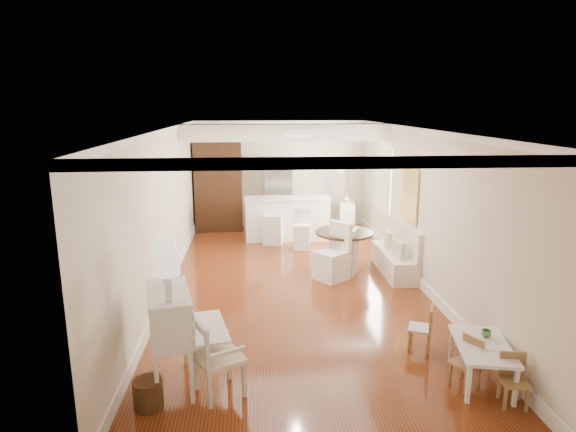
{
  "coord_description": "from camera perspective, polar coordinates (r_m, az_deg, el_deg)",
  "views": [
    {
      "loc": [
        -0.75,
        -8.19,
        3.19
      ],
      "look_at": [
        -0.1,
        0.3,
        1.23
      ],
      "focal_mm": 30.0,
      "sensor_mm": 36.0,
      "label": 1
    }
  ],
  "objects": [
    {
      "name": "room",
      "position": [
        8.63,
        0.89,
        4.94
      ],
      "size": [
        9.0,
        9.04,
        2.82
      ],
      "color": "brown",
      "rests_on": "ground"
    },
    {
      "name": "secretary_bureau",
      "position": [
        5.82,
        -13.74,
        -13.98
      ],
      "size": [
        1.1,
        1.11,
        1.17
      ],
      "primitive_type": "cube",
      "rotation": [
        0.0,
        0.0,
        0.22
      ],
      "color": "white",
      "rests_on": "ground"
    },
    {
      "name": "gustavian_armchair",
      "position": [
        5.64,
        -8.15,
        -16.16
      ],
      "size": [
        0.7,
        0.7,
        0.91
      ],
      "primitive_type": "cube",
      "rotation": [
        0.0,
        0.0,
        2.03
      ],
      "color": "beige",
      "rests_on": "ground"
    },
    {
      "name": "wicker_basket",
      "position": [
        5.72,
        -16.24,
        -19.57
      ],
      "size": [
        0.34,
        0.34,
        0.32
      ],
      "primitive_type": "cylinder",
      "rotation": [
        0.0,
        0.0,
        -0.07
      ],
      "color": "#492E16",
      "rests_on": "ground"
    },
    {
      "name": "kids_table",
      "position": [
        6.3,
        21.93,
        -15.87
      ],
      "size": [
        0.77,
        1.08,
        0.49
      ],
      "primitive_type": "cube",
      "rotation": [
        0.0,
        0.0,
        -0.2
      ],
      "color": "white",
      "rests_on": "ground"
    },
    {
      "name": "kids_chair_a",
      "position": [
        6.14,
        20.28,
        -16.0
      ],
      "size": [
        0.39,
        0.39,
        0.59
      ],
      "primitive_type": "cube",
      "rotation": [
        0.0,
        0.0,
        -1.07
      ],
      "color": "#A27249",
      "rests_on": "ground"
    },
    {
      "name": "kids_chair_b",
      "position": [
        6.78,
        15.41,
        -12.6
      ],
      "size": [
        0.4,
        0.4,
        0.63
      ],
      "primitive_type": "cube",
      "rotation": [
        0.0,
        0.0,
        -1.99
      ],
      "color": "olive",
      "rests_on": "ground"
    },
    {
      "name": "kids_chair_c",
      "position": [
        6.0,
        25.25,
        -17.27
      ],
      "size": [
        0.33,
        0.33,
        0.58
      ],
      "primitive_type": "cube",
      "rotation": [
        0.0,
        0.0,
        -0.2
      ],
      "color": "olive",
      "rests_on": "ground"
    },
    {
      "name": "banquette",
      "position": [
        9.5,
        12.59,
        -3.84
      ],
      "size": [
        0.52,
        1.6,
        0.98
      ],
      "primitive_type": "cube",
      "color": "silver",
      "rests_on": "ground"
    },
    {
      "name": "dining_table",
      "position": [
        9.6,
        6.61,
        -4.07
      ],
      "size": [
        1.48,
        1.48,
        0.77
      ],
      "primitive_type": "cylinder",
      "rotation": [
        0.0,
        0.0,
        0.39
      ],
      "color": "#422715",
      "rests_on": "ground"
    },
    {
      "name": "slip_chair_near",
      "position": [
        8.99,
        5.23,
        -4.25
      ],
      "size": [
        0.73,
        0.72,
        1.07
      ],
      "primitive_type": "cube",
      "rotation": [
        0.0,
        0.0,
        -0.93
      ],
      "color": "white",
      "rests_on": "ground"
    },
    {
      "name": "slip_chair_far",
      "position": [
        9.35,
        6.71,
        -4.13
      ],
      "size": [
        0.59,
        0.58,
        0.9
      ],
      "primitive_type": "cube",
      "rotation": [
        0.0,
        0.0,
        -2.03
      ],
      "color": "white",
      "rests_on": "ground"
    },
    {
      "name": "breakfast_counter",
      "position": [
        11.63,
        -0.08,
        -0.3
      ],
      "size": [
        2.05,
        0.65,
        1.03
      ],
      "primitive_type": "cube",
      "color": "white",
      "rests_on": "ground"
    },
    {
      "name": "bar_stool_left",
      "position": [
        11.26,
        -1.75,
        -0.55
      ],
      "size": [
        0.54,
        0.54,
        1.11
      ],
      "primitive_type": "cube",
      "rotation": [
        0.0,
        0.0,
        -0.24
      ],
      "color": "silver",
      "rests_on": "ground"
    },
    {
      "name": "bar_stool_right",
      "position": [
        10.86,
        1.68,
        -1.58
      ],
      "size": [
        0.42,
        0.42,
        0.92
      ],
      "primitive_type": "cube",
      "rotation": [
        0.0,
        0.0,
        -0.15
      ],
      "color": "white",
      "rests_on": "ground"
    },
    {
      "name": "pantry_cabinet",
      "position": [
        12.56,
        -8.22,
        3.51
      ],
      "size": [
        1.2,
        0.6,
        2.3
      ],
      "primitive_type": "cube",
      "color": "#381E11",
      "rests_on": "ground"
    },
    {
      "name": "fridge",
      "position": [
        12.59,
        0.47,
        2.51
      ],
      "size": [
        0.75,
        0.65,
        1.8
      ],
      "primitive_type": "imported",
      "color": "silver",
      "rests_on": "ground"
    },
    {
      "name": "sideboard",
      "position": [
        12.46,
        6.95,
        -0.08
      ],
      "size": [
        0.47,
        0.86,
        0.78
      ],
      "primitive_type": "cube",
      "rotation": [
        0.0,
        0.0,
        -0.14
      ],
      "color": "beige",
      "rests_on": "ground"
    },
    {
      "name": "pencil_cup",
      "position": [
        6.35,
        22.43,
        -12.76
      ],
      "size": [
        0.13,
        0.13,
        0.09
      ],
      "primitive_type": "imported",
      "rotation": [
        0.0,
        0.0,
        0.15
      ],
      "color": "#538C51",
      "rests_on": "kids_table"
    },
    {
      "name": "branch_vase",
      "position": [
        12.38,
        6.94,
        2.09
      ],
      "size": [
        0.18,
        0.18,
        0.17
      ],
      "primitive_type": "imported",
      "rotation": [
        0.0,
        0.0,
        -0.14
      ],
      "color": "white",
      "rests_on": "sideboard"
    }
  ]
}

